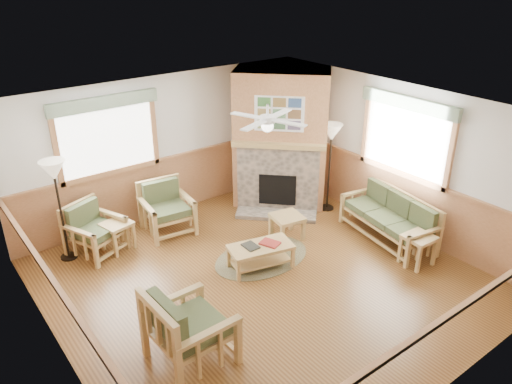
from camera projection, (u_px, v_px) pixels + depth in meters
floor at (263, 280)px, 7.81m from camera, size 6.00×6.00×0.01m
ceiling at (264, 113)px, 6.66m from camera, size 6.00×6.00×0.01m
wall_back at (165, 147)px, 9.39m from camera, size 6.00×0.02×2.70m
wall_front at (445, 307)px, 5.08m from camera, size 6.00×0.02×2.70m
wall_left at (53, 275)px, 5.59m from camera, size 0.02×6.00×2.70m
wall_right at (396, 157)px, 8.89m from camera, size 0.02×6.00×2.70m
wainscot at (263, 250)px, 7.58m from camera, size 6.00×6.00×1.10m
fireplace at (281, 138)px, 9.84m from camera, size 3.11×3.11×2.70m
window_back at (101, 94)px, 8.26m from camera, size 1.90×0.16×1.50m
window_right at (412, 95)px, 8.22m from camera, size 0.16×1.90×1.50m
ceiling_fan at (268, 107)px, 7.06m from camera, size 1.59×1.59×0.36m
sofa at (388, 218)px, 8.80m from camera, size 1.91×1.04×0.83m
armchair_back_left at (95, 230)px, 8.37m from camera, size 1.02×1.02×0.87m
armchair_back_right at (167, 209)px, 9.01m from camera, size 0.91×0.91×0.93m
armchair_left at (190, 326)px, 6.06m from camera, size 0.93×0.93×1.02m
coffee_table at (261, 256)px, 8.05m from camera, size 1.11×0.74×0.41m
end_table_chairs at (118, 236)px, 8.54m from camera, size 0.55×0.53×0.51m
end_table_sofa at (417, 250)px, 8.13m from camera, size 0.48×0.47×0.52m
footstool at (287, 227)px, 8.91m from camera, size 0.60×0.60×0.44m
braided_rug at (262, 257)px, 8.39m from camera, size 2.24×2.24×0.01m
floor_lamp_left at (61, 211)px, 8.03m from camera, size 0.48×0.48×1.76m
floor_lamp_right at (329, 168)px, 9.67m from camera, size 0.47×0.47×1.77m
book_red at (270, 242)px, 8.00m from camera, size 0.31×0.36×0.03m
book_dark at (251, 245)px, 7.92m from camera, size 0.21×0.28×0.03m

